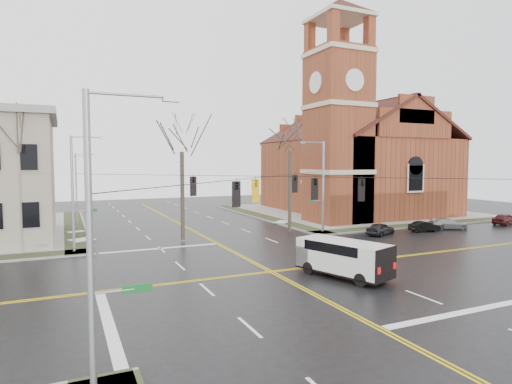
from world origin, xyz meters
name	(u,v)px	position (x,y,z in m)	size (l,w,h in m)	color
ground	(271,272)	(0.00, 0.00, 0.00)	(120.00, 120.00, 0.00)	black
sidewalks	(271,271)	(0.00, 0.00, 0.08)	(80.00, 80.00, 0.17)	gray
road_markings	(271,272)	(0.00, 0.00, 0.01)	(100.00, 100.00, 0.01)	gold
church	(351,153)	(24.76, 24.78, 8.43)	(24.28, 27.48, 27.50)	brown
signal_pole_ne	(322,184)	(11.32, 11.50, 4.95)	(2.75, 0.22, 9.00)	gray
signal_pole_nw	(75,190)	(-11.32, 11.50, 4.95)	(2.75, 0.22, 9.00)	gray
signal_pole_sw	(96,237)	(-11.32, -11.50, 4.95)	(2.75, 0.22, 9.00)	gray
span_wires	(271,176)	(0.00, 0.00, 6.20)	(23.02, 23.02, 0.03)	black
traffic_signals	(276,189)	(0.00, -0.67, 5.45)	(8.21, 8.26, 1.30)	black
streetlight_north_a	(78,185)	(-10.65, 28.00, 4.47)	(2.30, 0.20, 8.00)	gray
streetlight_north_b	(73,179)	(-10.65, 48.00, 4.47)	(2.30, 0.20, 8.00)	gray
cargo_van	(340,255)	(3.43, -2.75, 1.33)	(4.09, 6.29, 2.24)	white
parked_car_a	(381,229)	(15.99, 8.18, 0.61)	(1.44, 3.57, 1.22)	black
parked_car_b	(424,226)	(21.50, 7.95, 0.53)	(1.13, 3.23, 1.06)	black
parked_car_c	(448,224)	(24.95, 8.06, 0.58)	(1.62, 3.99, 1.16)	#949496
parked_car_d	(505,219)	(33.60, 7.79, 0.65)	(1.54, 3.82, 1.30)	#451314
tree_nw_far	(22,142)	(-14.98, 13.81, 8.68)	(4.00, 4.00, 12.01)	#32291F
tree_nw_near	(182,146)	(-2.46, 12.90, 8.55)	(4.00, 4.00, 11.81)	#32291F
tree_ne	(290,146)	(8.58, 13.08, 8.76)	(4.00, 4.00, 12.12)	#32291F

